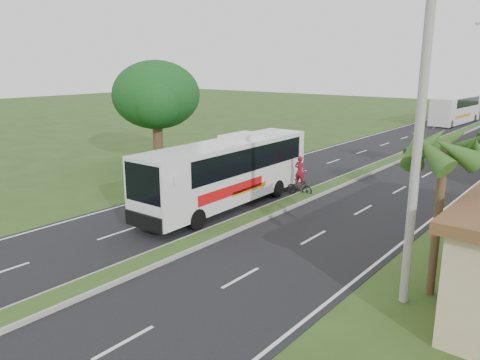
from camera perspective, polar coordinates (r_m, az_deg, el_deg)
The scene contains 11 objects.
ground at distance 18.88m, azimuth -8.32°, elevation -8.85°, with size 180.00×180.00×0.00m, color #2E4419.
road_asphalt at distance 34.98m, azimuth 16.37°, elevation 1.45°, with size 14.00×160.00×0.02m, color black.
median_strip at distance 34.96m, azimuth 16.38°, elevation 1.59°, with size 1.20×160.00×0.18m.
lane_edge_left at distance 37.97m, azimuth 7.03°, elevation 2.86°, with size 0.12×160.00×0.01m, color silver.
lane_edge_right at distance 33.11m, azimuth 27.08°, elevation -0.26°, with size 0.12×160.00×0.01m, color silver.
palm_verge_a at distance 15.41m, azimuth 23.71°, elevation 3.31°, with size 2.40×2.40×5.45m.
shade_tree at distance 33.20m, azimuth -10.28°, elevation 9.91°, with size 6.30×6.00×7.54m.
utility_pole_a at distance 14.47m, azimuth 21.09°, elevation 6.67°, with size 1.60×0.28×11.00m.
coach_bus_main at distance 24.08m, azimuth -1.43°, elevation 1.41°, with size 2.71×11.49×3.69m.
coach_bus_far at distance 64.24m, azimuth 24.84°, elevation 7.93°, with size 3.06×11.48×3.31m.
motorcyclist at distance 26.58m, azimuth 7.28°, elevation -0.08°, with size 1.59×0.62×2.28m.
Camera 1 is at (12.90, -11.69, 7.30)m, focal length 35.00 mm.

